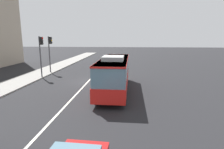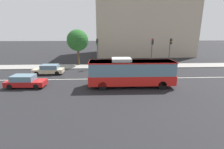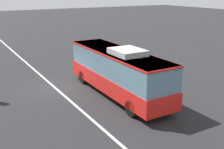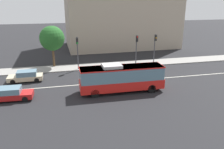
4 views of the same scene
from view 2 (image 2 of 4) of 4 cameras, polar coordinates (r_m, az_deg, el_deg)
The scene contains 11 objects.
ground_plane at distance 24.05m, azimuth 14.11°, elevation -1.24°, with size 160.00×160.00×0.00m, color black.
sidewalk_kerb at distance 31.37m, azimuth 10.09°, elevation 2.93°, with size 80.00×3.49×0.14m, color gray.
lane_centre_line at distance 24.05m, azimuth 14.11°, elevation -1.23°, with size 76.00×0.16×0.01m, color silver.
transit_bus at distance 19.59m, azimuth 6.64°, elevation 0.88°, with size 10.03×2.62×3.46m.
sedan_red at distance 22.10m, azimuth -27.70°, elevation -2.07°, with size 4.57×1.98×1.46m.
sedan_beige at distance 27.11m, azimuth -20.90°, elevation 1.64°, with size 4.50×1.83×1.46m.
traffic_light_near_corner at distance 28.75m, azimuth -5.03°, elevation 9.06°, with size 0.35×0.62×5.20m.
traffic_light_mid_block at distance 30.89m, azimuth 19.38°, elevation 8.69°, with size 0.33×0.62×5.20m.
traffic_light_far_corner at distance 29.58m, azimuth 13.62°, elevation 8.87°, with size 0.34×0.62×5.20m.
street_tree_kerbside_left at distance 31.61m, azimuth -11.77°, elevation 11.43°, with size 3.91×3.91×6.68m.
office_block_background at distance 46.91m, azimuth 10.51°, elevation 17.29°, with size 24.76×14.18×17.00m.
Camera 2 is at (-6.91, -22.06, 6.64)m, focal length 26.55 mm.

